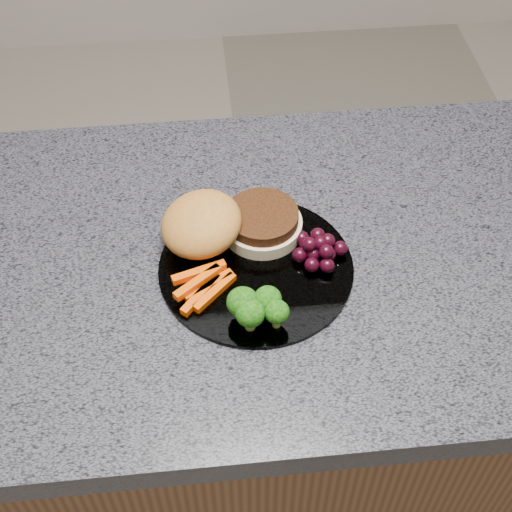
{
  "coord_description": "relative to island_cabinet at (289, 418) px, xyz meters",
  "views": [
    {
      "loc": [
        -0.13,
        -0.64,
        1.63
      ],
      "look_at": [
        -0.06,
        -0.03,
        0.93
      ],
      "focal_mm": 50.0,
      "sensor_mm": 36.0,
      "label": 1
    }
  ],
  "objects": [
    {
      "name": "carrot_sticks",
      "position": [
        -0.14,
        -0.06,
        0.48
      ],
      "size": [
        0.08,
        0.08,
        0.02
      ],
      "rotation": [
        0.0,
        0.0,
        0.39
      ],
      "color": "#E24C03",
      "rests_on": "plate"
    },
    {
      "name": "island_cabinet",
      "position": [
        0.0,
        0.0,
        0.0
      ],
      "size": [
        1.2,
        0.6,
        0.86
      ],
      "primitive_type": "cube",
      "color": "brown",
      "rests_on": "ground"
    },
    {
      "name": "plate",
      "position": [
        -0.06,
        -0.03,
        0.47
      ],
      "size": [
        0.26,
        0.26,
        0.01
      ],
      "primitive_type": "cylinder",
      "color": "white",
      "rests_on": "countertop"
    },
    {
      "name": "grape_bunch",
      "position": [
        0.02,
        -0.02,
        0.49
      ],
      "size": [
        0.08,
        0.07,
        0.04
      ],
      "rotation": [
        0.0,
        0.0,
        -0.37
      ],
      "color": "black",
      "rests_on": "plate"
    },
    {
      "name": "countertop",
      "position": [
        0.0,
        0.0,
        0.45
      ],
      "size": [
        1.2,
        0.6,
        0.04
      ],
      "primitive_type": "cube",
      "color": "#4D4D57",
      "rests_on": "island_cabinet"
    },
    {
      "name": "broccoli",
      "position": [
        -0.07,
        -0.11,
        0.5
      ],
      "size": [
        0.08,
        0.06,
        0.05
      ],
      "rotation": [
        0.0,
        0.0,
        -0.11
      ],
      "color": "olive",
      "rests_on": "plate"
    },
    {
      "name": "burger",
      "position": [
        -0.1,
        0.03,
        0.5
      ],
      "size": [
        0.23,
        0.16,
        0.06
      ],
      "rotation": [
        0.0,
        0.0,
        0.38
      ],
      "color": "beige",
      "rests_on": "plate"
    }
  ]
}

